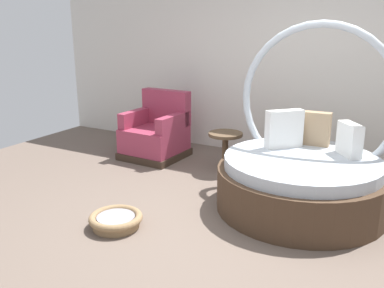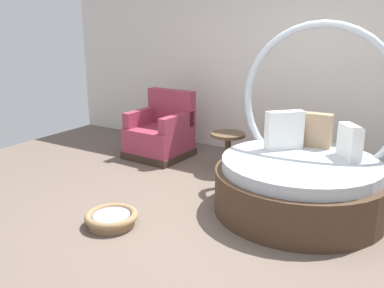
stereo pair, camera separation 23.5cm
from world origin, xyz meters
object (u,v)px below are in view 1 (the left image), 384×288
round_daybed (303,172)px  red_armchair (157,134)px  side_table (225,140)px  pet_basket (116,220)px

round_daybed → red_armchair: (-2.29, 0.71, -0.05)m
red_armchair → side_table: bearing=-5.1°
round_daybed → side_table: 1.31m
round_daybed → red_armchair: size_ratio=2.03×
round_daybed → pet_basket: round_daybed is taller
pet_basket → side_table: size_ratio=0.98×
red_armchair → side_table: 1.14m
pet_basket → side_table: side_table is taller
side_table → round_daybed: bearing=-27.8°
side_table → red_armchair: bearing=174.9°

